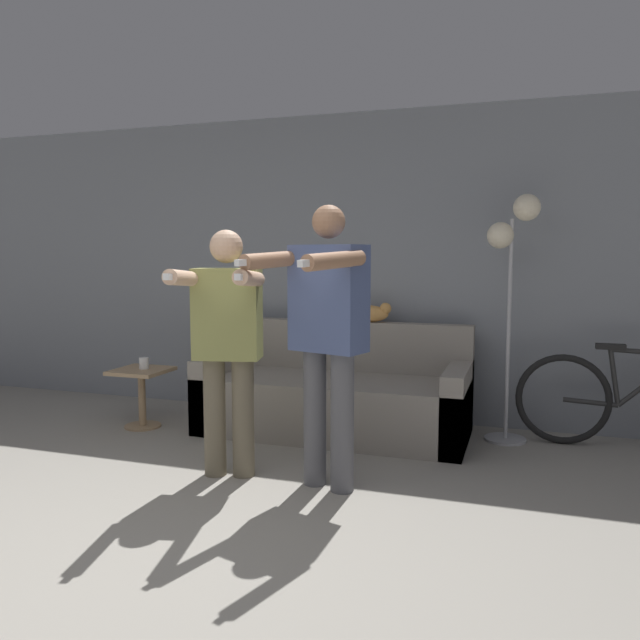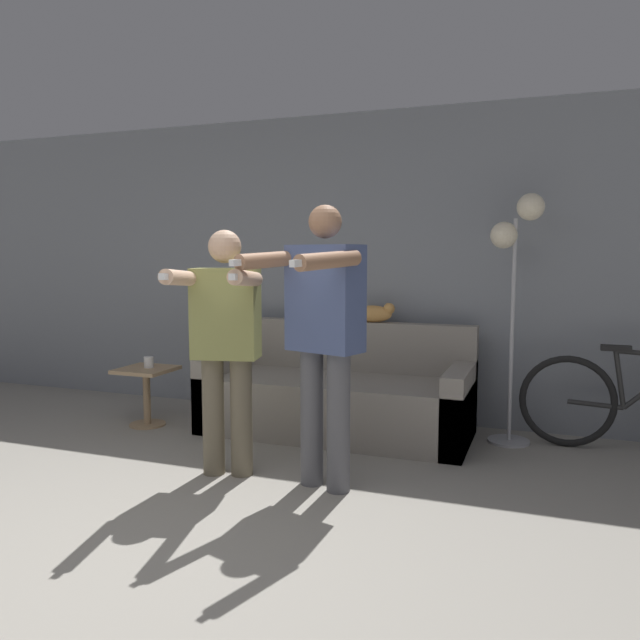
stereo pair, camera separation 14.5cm
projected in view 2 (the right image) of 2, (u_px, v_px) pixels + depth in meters
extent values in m
plane|color=gray|center=(94.00, 573.00, 2.77)|extent=(16.00, 16.00, 0.00)
cube|color=gray|center=(326.00, 267.00, 5.47)|extent=(10.00, 0.05, 2.60)
cube|color=gray|center=(335.00, 406.00, 4.91)|extent=(2.09, 0.87, 0.45)
cube|color=gray|center=(350.00, 345.00, 5.21)|extent=(2.09, 0.14, 0.41)
cube|color=gray|center=(227.00, 388.00, 5.24)|extent=(0.16, 0.87, 0.59)
cube|color=gray|center=(460.00, 407.00, 4.57)|extent=(0.16, 0.87, 0.59)
cylinder|color=#6B604C|center=(213.00, 416.00, 4.00)|extent=(0.14, 0.14, 0.76)
cylinder|color=#6B604C|center=(242.00, 417.00, 3.97)|extent=(0.14, 0.14, 0.76)
cube|color=#8C8E4C|center=(226.00, 313.00, 3.92)|extent=(0.45, 0.31, 0.57)
sphere|color=#D8AD8C|center=(225.00, 247.00, 3.87)|extent=(0.21, 0.21, 0.21)
cylinder|color=#D8AD8C|center=(181.00, 278.00, 3.67)|extent=(0.20, 0.51, 0.12)
cube|color=white|center=(165.00, 277.00, 3.42)|extent=(0.06, 0.13, 0.04)
cylinder|color=#D8AD8C|center=(246.00, 278.00, 3.62)|extent=(0.20, 0.51, 0.12)
cube|color=white|center=(235.00, 277.00, 3.37)|extent=(0.06, 0.13, 0.04)
cylinder|color=#56565B|center=(312.00, 417.00, 3.81)|extent=(0.14, 0.14, 0.84)
cylinder|color=#56565B|center=(338.00, 422.00, 3.69)|extent=(0.14, 0.14, 0.84)
cube|color=#475684|center=(325.00, 298.00, 3.67)|extent=(0.49, 0.34, 0.63)
sphere|color=#9E7051|center=(325.00, 222.00, 3.63)|extent=(0.20, 0.20, 0.20)
cylinder|color=#9E7051|center=(270.00, 260.00, 3.58)|extent=(0.23, 0.51, 0.11)
cube|color=white|center=(239.00, 262.00, 3.38)|extent=(0.07, 0.13, 0.04)
cylinder|color=#9E7051|center=(329.00, 260.00, 3.33)|extent=(0.23, 0.51, 0.11)
cube|color=white|center=(299.00, 263.00, 3.13)|extent=(0.07, 0.13, 0.04)
ellipsoid|color=tan|center=(373.00, 314.00, 5.11)|extent=(0.32, 0.14, 0.14)
sphere|color=tan|center=(389.00, 309.00, 5.06)|extent=(0.09, 0.09, 0.09)
ellipsoid|color=tan|center=(354.00, 318.00, 5.19)|extent=(0.18, 0.04, 0.04)
cone|color=tan|center=(387.00, 304.00, 5.04)|extent=(0.03, 0.03, 0.03)
cone|color=tan|center=(388.00, 304.00, 5.07)|extent=(0.03, 0.03, 0.03)
cylinder|color=#B2B2B7|center=(509.00, 441.00, 4.70)|extent=(0.31, 0.31, 0.02)
cylinder|color=#B2B2B7|center=(512.00, 332.00, 4.61)|extent=(0.03, 0.03, 1.67)
sphere|color=#F4E5C1|center=(531.00, 207.00, 4.48)|extent=(0.20, 0.20, 0.20)
sphere|color=#F4E5C1|center=(504.00, 235.00, 4.56)|extent=(0.20, 0.20, 0.20)
cylinder|color=#A38460|center=(148.00, 424.00, 5.17)|extent=(0.29, 0.29, 0.02)
cylinder|color=#A38460|center=(147.00, 398.00, 5.15)|extent=(0.06, 0.06, 0.45)
cube|color=#A38460|center=(146.00, 370.00, 5.12)|extent=(0.42, 0.42, 0.03)
cylinder|color=white|center=(149.00, 362.00, 5.12)|extent=(0.08, 0.08, 0.09)
torus|color=black|center=(567.00, 401.00, 4.57)|extent=(0.68, 0.05, 0.68)
cylinder|color=#282828|center=(620.00, 379.00, 4.43)|extent=(0.10, 0.04, 0.41)
cylinder|color=#282828|center=(595.00, 404.00, 4.50)|extent=(0.37, 0.04, 0.05)
cube|color=black|center=(616.00, 348.00, 4.42)|extent=(0.20, 0.07, 0.04)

